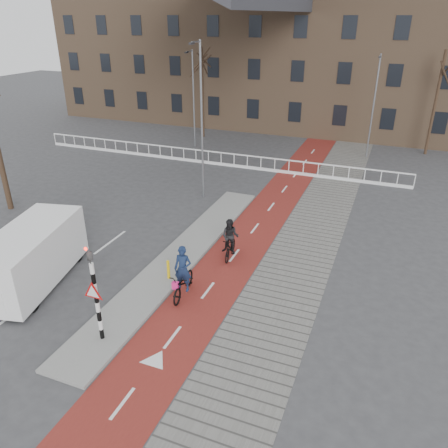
% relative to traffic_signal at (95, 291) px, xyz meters
% --- Properties ---
extents(ground, '(120.00, 120.00, 0.00)m').
position_rel_traffic_signal_xyz_m(ground, '(0.60, 2.02, -1.99)').
color(ground, '#38383A').
rests_on(ground, ground).
extents(bike_lane, '(2.50, 60.00, 0.01)m').
position_rel_traffic_signal_xyz_m(bike_lane, '(2.10, 12.02, -1.98)').
color(bike_lane, maroon).
rests_on(bike_lane, ground).
extents(sidewalk, '(3.00, 60.00, 0.01)m').
position_rel_traffic_signal_xyz_m(sidewalk, '(4.90, 12.02, -1.98)').
color(sidewalk, slate).
rests_on(sidewalk, ground).
extents(curb_island, '(1.80, 16.00, 0.12)m').
position_rel_traffic_signal_xyz_m(curb_island, '(-0.10, 6.02, -1.93)').
color(curb_island, gray).
rests_on(curb_island, ground).
extents(traffic_signal, '(0.80, 0.80, 3.68)m').
position_rel_traffic_signal_xyz_m(traffic_signal, '(0.00, 0.00, 0.00)').
color(traffic_signal, black).
rests_on(traffic_signal, curb_island).
extents(bollard, '(0.12, 0.12, 0.81)m').
position_rel_traffic_signal_xyz_m(bollard, '(0.32, 4.10, -1.47)').
color(bollard, yellow).
rests_on(bollard, curb_island).
extents(cyclist_near, '(0.94, 2.10, 2.10)m').
position_rel_traffic_signal_xyz_m(cyclist_near, '(1.35, 3.41, -1.28)').
color(cyclist_near, black).
rests_on(cyclist_near, bike_lane).
extents(cyclist_far, '(0.85, 1.75, 1.85)m').
position_rel_traffic_signal_xyz_m(cyclist_far, '(1.98, 6.81, -1.21)').
color(cyclist_far, black).
rests_on(cyclist_far, bike_lane).
extents(van, '(3.31, 5.72, 2.31)m').
position_rel_traffic_signal_xyz_m(van, '(-4.68, 2.00, -0.77)').
color(van, white).
rests_on(van, ground).
extents(railing, '(28.00, 0.10, 0.99)m').
position_rel_traffic_signal_xyz_m(railing, '(-4.40, 19.02, -1.68)').
color(railing, silver).
rests_on(railing, ground).
extents(townhouse_row, '(46.00, 10.00, 15.90)m').
position_rel_traffic_signal_xyz_m(townhouse_row, '(-2.40, 34.02, 5.82)').
color(townhouse_row, '#7F6047').
rests_on(townhouse_row, ground).
extents(tree_mid, '(0.29, 0.29, 7.51)m').
position_rel_traffic_signal_xyz_m(tree_mid, '(-8.05, 26.18, 1.77)').
color(tree_mid, black).
rests_on(tree_mid, ground).
extents(tree_right, '(0.22, 0.22, 7.65)m').
position_rel_traffic_signal_xyz_m(tree_right, '(10.43, 27.59, 1.83)').
color(tree_right, black).
rests_on(tree_right, ground).
extents(streetlight_near, '(0.12, 0.12, 8.73)m').
position_rel_traffic_signal_xyz_m(streetlight_near, '(-2.12, 13.03, 2.38)').
color(streetlight_near, slate).
rests_on(streetlight_near, ground).
extents(streetlight_left, '(0.12, 0.12, 7.50)m').
position_rel_traffic_signal_xyz_m(streetlight_left, '(-7.35, 23.00, 1.76)').
color(streetlight_left, slate).
rests_on(streetlight_left, ground).
extents(streetlight_right, '(0.12, 0.12, 7.44)m').
position_rel_traffic_signal_xyz_m(streetlight_right, '(6.19, 25.09, 1.73)').
color(streetlight_right, slate).
rests_on(streetlight_right, ground).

